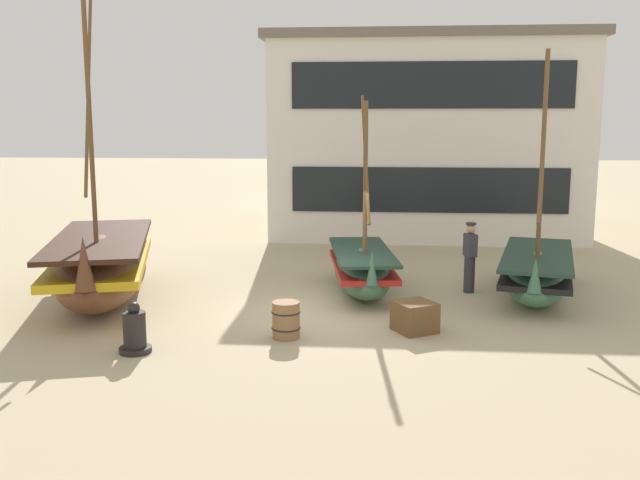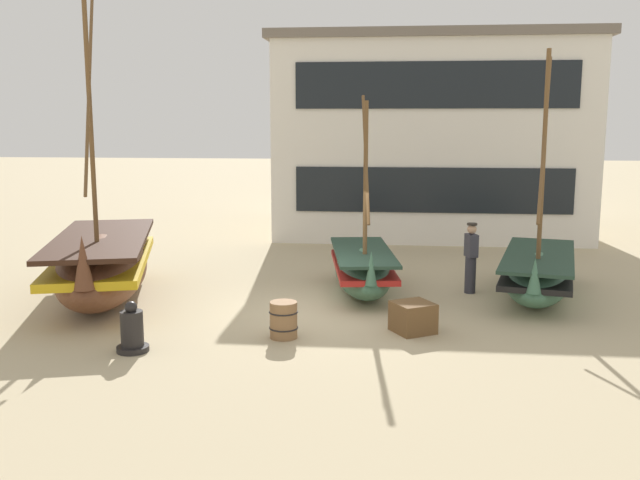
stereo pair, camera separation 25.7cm
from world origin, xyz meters
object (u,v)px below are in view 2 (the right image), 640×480
at_px(fishing_boat_centre_large, 102,265).
at_px(fishing_boat_near_left, 363,269).
at_px(harbor_building_main, 429,136).
at_px(fishing_boat_far_right, 538,273).
at_px(capstan_winch, 132,332).
at_px(cargo_crate, 413,317).
at_px(wooden_barrel, 284,320).
at_px(fisherman_by_hull, 471,259).

bearing_deg(fishing_boat_centre_large, fishing_boat_near_left, 12.56).
relative_size(fishing_boat_centre_large, harbor_building_main, 0.68).
height_order(fishing_boat_far_right, capstan_winch, fishing_boat_far_right).
bearing_deg(cargo_crate, wooden_barrel, -165.81).
distance_m(fishing_boat_near_left, wooden_barrel, 3.90).
relative_size(fishing_boat_near_left, capstan_winch, 5.05).
xyz_separation_m(fishing_boat_centre_large, fisherman_by_hull, (8.41, 1.60, 0.01)).
bearing_deg(harbor_building_main, capstan_winch, -111.68).
height_order(fishing_boat_near_left, cargo_crate, fishing_boat_near_left).
height_order(fishing_boat_near_left, harbor_building_main, harbor_building_main).
relative_size(fisherman_by_hull, harbor_building_main, 0.15).
height_order(fishing_boat_near_left, fishing_boat_far_right, fishing_boat_far_right).
bearing_deg(fishing_boat_far_right, fisherman_by_hull, 168.74).
bearing_deg(fishing_boat_far_right, fishing_boat_centre_large, -172.56).
distance_m(fishing_boat_far_right, cargo_crate, 4.24).
bearing_deg(cargo_crate, fishing_boat_far_right, 45.83).
bearing_deg(capstan_winch, harbor_building_main, 68.32).
bearing_deg(fishing_boat_centre_large, cargo_crate, -13.99).
relative_size(fishing_boat_centre_large, wooden_barrel, 10.75).
bearing_deg(capstan_winch, fishing_boat_far_right, 30.74).
bearing_deg(wooden_barrel, fishing_boat_near_left, 70.03).
relative_size(capstan_winch, wooden_barrel, 1.32).
xyz_separation_m(fishing_boat_centre_large, capstan_winch, (1.97, -3.43, -0.46)).
bearing_deg(fisherman_by_hull, fishing_boat_centre_large, -169.25).
bearing_deg(fishing_boat_near_left, wooden_barrel, -109.97).
xyz_separation_m(fishing_boat_centre_large, harbor_building_main, (7.82, 11.27, 2.67)).
height_order(wooden_barrel, cargo_crate, wooden_barrel).
relative_size(fishing_boat_near_left, fishing_boat_centre_large, 0.62).
xyz_separation_m(capstan_winch, harbor_building_main, (5.85, 14.71, 3.13)).
xyz_separation_m(fishing_boat_near_left, fisherman_by_hull, (2.55, 0.29, 0.25)).
xyz_separation_m(capstan_winch, wooden_barrel, (2.56, 1.08, -0.02)).
relative_size(fishing_boat_centre_large, cargo_crate, 10.60).
bearing_deg(fishing_boat_centre_large, fisherman_by_hull, 10.75).
relative_size(wooden_barrel, cargo_crate, 0.99).
bearing_deg(wooden_barrel, fishing_boat_centre_large, 152.50).
bearing_deg(wooden_barrel, fisherman_by_hull, 45.51).
height_order(fishing_boat_far_right, cargo_crate, fishing_boat_far_right).
height_order(fisherman_by_hull, wooden_barrel, fisherman_by_hull).
height_order(capstan_winch, wooden_barrel, capstan_winch).
height_order(fishing_boat_centre_large, capstan_winch, fishing_boat_centre_large).
bearing_deg(wooden_barrel, fishing_boat_far_right, 34.10).
bearing_deg(harbor_building_main, fisherman_by_hull, -86.49).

